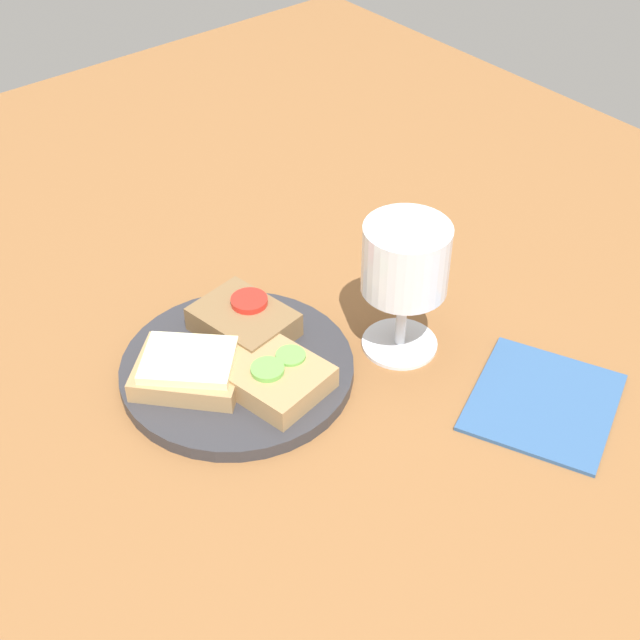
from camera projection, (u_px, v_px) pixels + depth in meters
The scene contains 7 objects.
wooden_table at pixel (241, 376), 86.70cm from camera, with size 140.00×140.00×3.00cm, color brown.
plate at pixel (237, 369), 84.22cm from camera, with size 22.08×22.08×1.37cm, color #333338.
sandwich_with_cucumber at pixel (276, 374), 80.96cm from camera, with size 9.14×10.50×2.77cm.
sandwich_with_tomato at pixel (244, 321), 86.48cm from camera, with size 8.43×10.29×3.18cm.
sandwich_with_cheese at pixel (189, 368), 81.44cm from camera, with size 12.09×12.23×2.80cm.
wine_glass at pixel (405, 265), 81.54cm from camera, with size 8.14×8.14×13.93cm.
napkin at pixel (543, 402), 81.57cm from camera, with size 13.55×12.54×0.40cm, color #33598C.
Camera 1 is at (-33.87, -53.54, 61.44)cm, focal length 50.00 mm.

